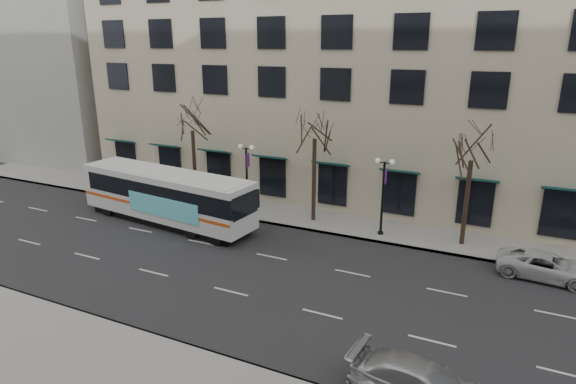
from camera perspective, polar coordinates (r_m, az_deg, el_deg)
The scene contains 12 objects.
ground at distance 26.96m, azimuth -4.19°, elevation -9.54°, with size 160.00×160.00×0.00m, color black.
sidewalk_far at distance 32.98m, azimuth 11.23°, elevation -4.53°, with size 80.00×4.00×0.15m, color gray.
building_hotel at distance 44.15m, azimuth 7.03°, elevation 17.00°, with size 40.00×20.00×24.00m, color #BDB290.
building_far_upblock at distance 65.21m, azimuth -26.14°, elevation 17.28°, with size 28.00×20.00×28.00m, color #999993.
tree_far_left at distance 37.32m, azimuth -11.35°, elevation 8.58°, with size 3.60×3.60×8.34m.
tree_far_mid at distance 32.43m, azimuth 3.20°, elevation 7.97°, with size 3.60×3.60×8.55m.
tree_far_right at distance 30.30m, azimuth 21.07°, elevation 5.24°, with size 3.60×3.60×8.06m.
lamp_post_left at distance 34.90m, azimuth -4.90°, elevation 1.95°, with size 1.22×0.45×5.21m.
lamp_post_right at distance 31.29m, azimuth 11.19°, elevation -0.15°, with size 1.22×0.45×5.21m.
city_bus at distance 34.37m, azimuth -14.13°, elevation -0.36°, with size 13.94×4.51×3.71m.
silver_car at distance 18.68m, azimuth 15.61°, elevation -21.08°, with size 2.12×5.22×1.51m, color #B7B9C0.
white_pickup at distance 29.54m, azimuth 28.32°, elevation -7.75°, with size 2.30×4.99×1.39m, color silver.
Camera 1 is at (11.94, -20.88, 12.17)m, focal length 30.00 mm.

